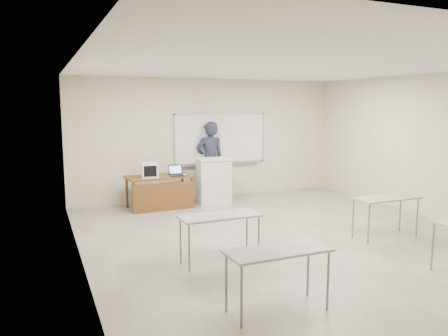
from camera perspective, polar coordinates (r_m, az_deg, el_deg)
name	(u,v)px	position (r m, az deg, el deg)	size (l,w,h in m)	color
floor	(293,240)	(7.84, 8.98, -9.31)	(7.00, 8.00, 0.01)	gray
whiteboard	(221,139)	(11.18, -0.45, 3.77)	(2.48, 0.10, 1.31)	white
student_desks	(344,221)	(6.60, 15.41, -6.75)	(4.40, 2.20, 0.73)	#969792
instructor_desk	(161,185)	(9.99, -8.28, -2.23)	(1.48, 0.74, 0.75)	brown
podium	(214,181)	(10.40, -1.34, -1.72)	(0.78, 0.57, 1.10)	silver
crt_monitor	(149,170)	(9.85, -9.71, -0.25)	(0.37, 0.41, 0.35)	beige
laptop	(176,173)	(10.03, -6.33, -0.67)	(0.32, 0.29, 0.23)	black
mouse	(185,175)	(10.02, -5.14, -0.87)	(0.10, 0.07, 0.04)	silver
keyboard	(222,158)	(10.27, -0.32, 1.31)	(0.44, 0.15, 0.02)	beige
presenter	(210,160)	(11.00, -1.86, 1.03)	(0.71, 0.47, 1.95)	black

